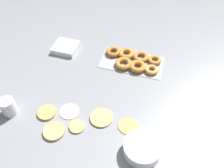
% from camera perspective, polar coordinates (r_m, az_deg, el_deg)
% --- Properties ---
extents(ground_plane, '(3.00, 3.00, 0.00)m').
position_cam_1_polar(ground_plane, '(1.31, -3.98, -4.53)').
color(ground_plane, gray).
extents(pancake_0, '(0.11, 0.11, 0.02)m').
position_cam_1_polar(pancake_0, '(1.23, -13.79, -10.96)').
color(pancake_0, tan).
rests_on(pancake_0, ground_plane).
extents(pancake_1, '(0.10, 0.10, 0.01)m').
position_cam_1_polar(pancake_1, '(1.31, -15.40, -6.64)').
color(pancake_1, tan).
rests_on(pancake_1, ground_plane).
extents(pancake_2, '(0.12, 0.12, 0.01)m').
position_cam_1_polar(pancake_2, '(1.24, -2.58, -8.11)').
color(pancake_2, tan).
rests_on(pancake_2, ground_plane).
extents(pancake_3, '(0.10, 0.10, 0.01)m').
position_cam_1_polar(pancake_3, '(1.22, 3.90, -9.95)').
color(pancake_3, tan).
rests_on(pancake_3, ground_plane).
extents(pancake_4, '(0.10, 0.10, 0.01)m').
position_cam_1_polar(pancake_4, '(1.29, -10.25, -6.44)').
color(pancake_4, beige).
rests_on(pancake_4, ground_plane).
extents(pancake_5, '(0.08, 0.08, 0.01)m').
position_cam_1_polar(pancake_5, '(1.23, -8.42, -10.08)').
color(pancake_5, tan).
rests_on(pancake_5, ground_plane).
extents(donut_tray, '(0.40, 0.21, 0.04)m').
position_cam_1_polar(donut_tray, '(1.53, 4.98, 5.70)').
color(donut_tray, '#93969B').
rests_on(donut_tray, ground_plane).
extents(batter_bowl, '(0.18, 0.18, 0.06)m').
position_cam_1_polar(batter_bowl, '(1.13, 7.25, -15.17)').
color(batter_bowl, white).
rests_on(batter_bowl, ground_plane).
extents(container_stack, '(0.15, 0.15, 0.04)m').
position_cam_1_polar(container_stack, '(1.65, -11.08, 8.62)').
color(container_stack, white).
rests_on(container_stack, ground_plane).
extents(paper_cup, '(0.08, 0.08, 0.10)m').
position_cam_1_polar(paper_cup, '(1.34, -23.69, -5.06)').
color(paper_cup, white).
rests_on(paper_cup, ground_plane).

